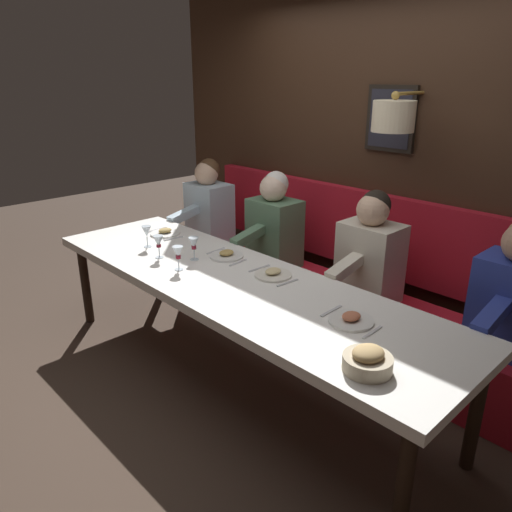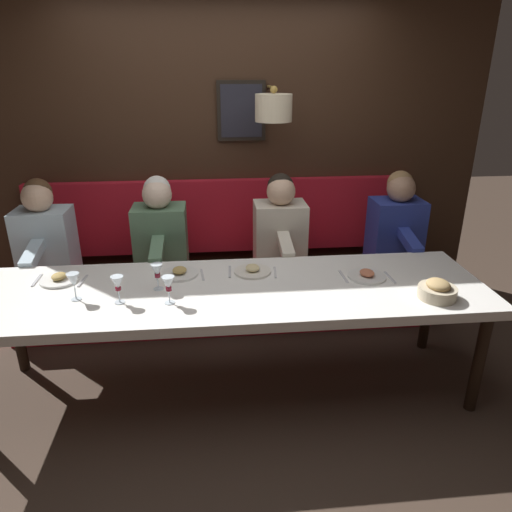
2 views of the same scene
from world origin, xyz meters
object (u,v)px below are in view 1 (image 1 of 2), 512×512
Objects in this scene: bread_bowl at (368,361)px; dining_table at (234,286)px; wine_glass_3 at (147,232)px; diner_far at (209,204)px; diner_near at (370,251)px; wine_glass_2 at (194,244)px; diner_middle at (274,223)px; wine_glass_0 at (178,253)px; wine_glass_1 at (158,242)px.

dining_table is at bearing 77.77° from bread_bowl.
diner_far is at bearing 25.83° from wine_glass_3.
diner_near is 4.82× the size of wine_glass_2.
diner_middle is at bearing 29.70° from dining_table.
wine_glass_0 is 1.54m from bread_bowl.
wine_glass_1 and wine_glass_2 have the same top height.
wine_glass_1 is 1.00× the size of wine_glass_2.
dining_table is at bearing -78.22° from wine_glass_1.
wine_glass_2 is at bearing -78.72° from wine_glass_3.
bread_bowl is at bearing -99.67° from wine_glass_2.
bread_bowl is (-0.28, -1.62, -0.07)m from wine_glass_2.
wine_glass_2 is (0.02, 0.44, 0.17)m from dining_table.
wine_glass_2 is (0.19, 0.08, -0.00)m from wine_glass_0.
diner_middle is at bearing -22.59° from wine_glass_3.
wine_glass_3 reaches higher than dining_table.
diner_near is 1.31m from wine_glass_0.
wine_glass_1 is (-1.02, 1.07, 0.04)m from diner_near.
dining_table is at bearing 154.18° from diner_near.
diner_near is at bearing 33.45° from bread_bowl.
wine_glass_0 is at bearing 143.15° from diner_near.
wine_glass_2 and wine_glass_3 have the same top height.
wine_glass_1 reaches higher than dining_table.
diner_middle is 1.06m from wine_glass_0.
diner_near is at bearing -36.85° from wine_glass_0.
wine_glass_2 is at bearing 23.13° from wine_glass_0.
diner_middle and diner_far have the same top height.
diner_far reaches higher than wine_glass_0.
wine_glass_0 is (-1.05, -0.14, 0.04)m from diner_middle.
diner_near and diner_far have the same top height.
wine_glass_2 is (-0.86, -0.92, 0.04)m from diner_far.
diner_middle is at bearing -90.00° from diner_far.
diner_far reaches higher than bread_bowl.
diner_far is at bearing 65.87° from bread_bowl.
bread_bowl is (-1.14, -1.68, -0.03)m from diner_middle.
diner_far is at bearing 90.00° from diner_middle.
wine_glass_0 is 0.75× the size of bread_bowl.
diner_far is at bearing 43.65° from wine_glass_0.
dining_table is 0.92m from wine_glass_3.
diner_near reaches higher than wine_glass_2.
diner_near is at bearing -90.00° from diner_far.
diner_near reaches higher than wine_glass_0.
bread_bowl is at bearing -95.07° from wine_glass_3.
wine_glass_1 is (0.03, 0.28, 0.00)m from wine_glass_0.
wine_glass_2 is 0.47m from wine_glass_3.
wine_glass_0 is (-0.17, 0.36, 0.17)m from dining_table.
wine_glass_2 is (-0.86, 0.87, 0.04)m from diner_near.
wine_glass_3 is (-0.09, 0.46, 0.00)m from wine_glass_2.
bread_bowl is (-0.26, -1.18, 0.11)m from dining_table.
diner_middle is 4.82× the size of wine_glass_2.
wine_glass_1 is at bearing 101.78° from dining_table.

